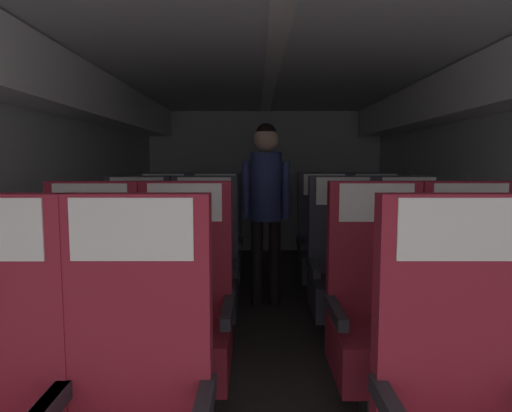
# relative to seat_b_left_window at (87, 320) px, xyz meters

# --- Properties ---
(ground) EXTENTS (3.63, 7.12, 0.02)m
(ground) POSITION_rel_seat_b_left_window_xyz_m (0.99, 0.93, -0.51)
(ground) COLOR #3D3833
(fuselage_shell) EXTENTS (3.51, 6.77, 2.10)m
(fuselage_shell) POSITION_rel_seat_b_left_window_xyz_m (0.99, 1.19, 1.02)
(fuselage_shell) COLOR silver
(fuselage_shell) RESTS_ON ground
(seat_b_left_window) EXTENTS (0.52, 0.50, 1.21)m
(seat_b_left_window) POSITION_rel_seat_b_left_window_xyz_m (0.00, 0.00, 0.00)
(seat_b_left_window) COLOR #38383D
(seat_b_left_window) RESTS_ON ground
(seat_b_left_aisle) EXTENTS (0.52, 0.50, 1.21)m
(seat_b_left_aisle) POSITION_rel_seat_b_left_window_xyz_m (0.49, 0.02, 0.00)
(seat_b_left_aisle) COLOR #38383D
(seat_b_left_aisle) RESTS_ON ground
(seat_b_right_aisle) EXTENTS (0.52, 0.50, 1.21)m
(seat_b_right_aisle) POSITION_rel_seat_b_left_window_xyz_m (1.99, 0.02, 0.00)
(seat_b_right_aisle) COLOR #38383D
(seat_b_right_aisle) RESTS_ON ground
(seat_b_right_window) EXTENTS (0.52, 0.50, 1.21)m
(seat_b_right_window) POSITION_rel_seat_b_left_window_xyz_m (1.49, 0.01, 0.00)
(seat_b_right_window) COLOR #38383D
(seat_b_right_window) RESTS_ON ground
(seat_c_left_window) EXTENTS (0.52, 0.50, 1.21)m
(seat_c_left_window) POSITION_rel_seat_b_left_window_xyz_m (-0.01, 0.94, 0.00)
(seat_c_left_window) COLOR #38383D
(seat_c_left_window) RESTS_ON ground
(seat_c_left_aisle) EXTENTS (0.52, 0.50, 1.21)m
(seat_c_left_aisle) POSITION_rel_seat_b_left_window_xyz_m (0.48, 0.93, 0.00)
(seat_c_left_aisle) COLOR #38383D
(seat_c_left_aisle) RESTS_ON ground
(seat_c_right_aisle) EXTENTS (0.52, 0.50, 1.21)m
(seat_c_right_aisle) POSITION_rel_seat_b_left_window_xyz_m (1.97, 0.93, 0.00)
(seat_c_right_aisle) COLOR #38383D
(seat_c_right_aisle) RESTS_ON ground
(seat_c_right_window) EXTENTS (0.52, 0.50, 1.21)m
(seat_c_right_window) POSITION_rel_seat_b_left_window_xyz_m (1.50, 0.93, 0.00)
(seat_c_right_window) COLOR #38383D
(seat_c_right_window) RESTS_ON ground
(seat_d_left_window) EXTENTS (0.52, 0.50, 1.21)m
(seat_d_left_window) POSITION_rel_seat_b_left_window_xyz_m (-0.01, 1.86, 0.00)
(seat_d_left_window) COLOR #38383D
(seat_d_left_window) RESTS_ON ground
(seat_d_left_aisle) EXTENTS (0.52, 0.50, 1.21)m
(seat_d_left_aisle) POSITION_rel_seat_b_left_window_xyz_m (0.48, 1.88, 0.00)
(seat_d_left_aisle) COLOR #38383D
(seat_d_left_aisle) RESTS_ON ground
(seat_d_right_aisle) EXTENTS (0.52, 0.50, 1.21)m
(seat_d_right_aisle) POSITION_rel_seat_b_left_window_xyz_m (1.99, 1.86, 0.00)
(seat_d_right_aisle) COLOR #38383D
(seat_d_right_aisle) RESTS_ON ground
(seat_d_right_window) EXTENTS (0.52, 0.50, 1.21)m
(seat_d_right_window) POSITION_rel_seat_b_left_window_xyz_m (1.50, 1.87, 0.00)
(seat_d_right_window) COLOR #38383D
(seat_d_right_window) RESTS_ON ground
(flight_attendant) EXTENTS (0.43, 0.28, 1.65)m
(flight_attendant) POSITION_rel_seat_b_left_window_xyz_m (0.95, 1.78, 0.52)
(flight_attendant) COLOR black
(flight_attendant) RESTS_ON ground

